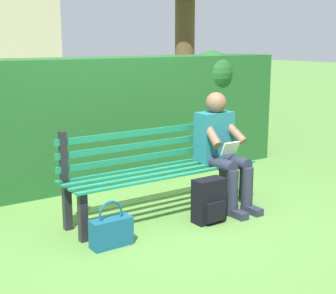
{
  "coord_description": "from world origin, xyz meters",
  "views": [
    {
      "loc": [
        2.63,
        3.94,
        1.72
      ],
      "look_at": [
        0.0,
        0.1,
        0.72
      ],
      "focal_mm": 53.06,
      "sensor_mm": 36.0,
      "label": 1
    }
  ],
  "objects": [
    {
      "name": "backpack",
      "position": [
        -0.26,
        0.42,
        0.21
      ],
      "size": [
        0.31,
        0.24,
        0.43
      ],
      "color": "black",
      "rests_on": "ground"
    },
    {
      "name": "person_seated",
      "position": [
        -0.67,
        0.1,
        0.64
      ],
      "size": [
        0.44,
        0.73,
        1.19
      ],
      "color": "#1E6672",
      "rests_on": "ground"
    },
    {
      "name": "park_bench",
      "position": [
        0.0,
        -0.08,
        0.47
      ],
      "size": [
        2.04,
        0.5,
        0.92
      ],
      "color": "black",
      "rests_on": "ground"
    },
    {
      "name": "handbag",
      "position": [
        0.79,
        0.4,
        0.14
      ],
      "size": [
        0.36,
        0.14,
        0.41
      ],
      "color": "navy",
      "rests_on": "ground"
    },
    {
      "name": "hedge_backdrop",
      "position": [
        -0.41,
        -1.49,
        0.79
      ],
      "size": [
        4.55,
        0.71,
        1.58
      ],
      "color": "#1E5123",
      "rests_on": "ground"
    },
    {
      "name": "ground",
      "position": [
        0.0,
        0.0,
        0.0
      ],
      "size": [
        60.0,
        60.0,
        0.0
      ],
      "primitive_type": "plane",
      "color": "#517F38"
    }
  ]
}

